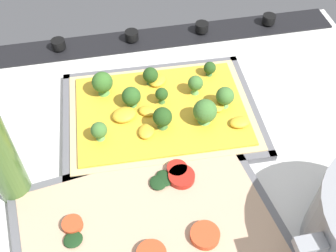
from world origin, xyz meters
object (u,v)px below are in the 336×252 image
at_px(baking_tray_back, 148,228).
at_px(veggie_pizza_back, 149,225).
at_px(broccoli_pizza, 162,109).
at_px(baking_tray_front, 161,115).

height_order(baking_tray_back, veggie_pizza_back, veggie_pizza_back).
xyz_separation_m(broccoli_pizza, baking_tray_back, (0.06, 0.21, -0.02)).
height_order(broccoli_pizza, veggie_pizza_back, broccoli_pizza).
bearing_deg(veggie_pizza_back, baking_tray_back, 34.36).
bearing_deg(broccoli_pizza, baking_tray_back, 74.22).
relative_size(broccoli_pizza, baking_tray_back, 0.81).
height_order(baking_tray_front, broccoli_pizza, broccoli_pizza).
relative_size(baking_tray_front, baking_tray_back, 0.88).
relative_size(baking_tray_back, veggie_pizza_back, 1.07).
xyz_separation_m(baking_tray_front, veggie_pizza_back, (0.06, 0.21, 0.01)).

